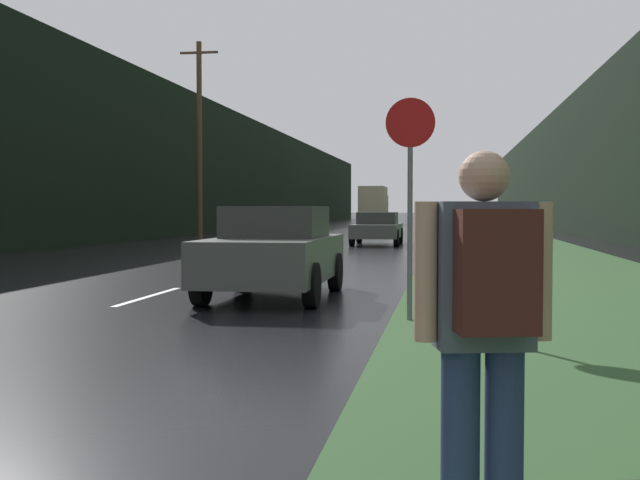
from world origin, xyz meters
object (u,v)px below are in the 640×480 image
car_passing_far (377,228)px  stop_sign (410,186)px  hitchhiker_with_backpack (485,323)px  car_passing_near (274,252)px  delivery_truck (374,204)px

car_passing_far → stop_sign: bearing=96.1°
hitchhiker_with_backpack → car_passing_far: bearing=83.2°
hitchhiker_with_backpack → car_passing_near: hitchhiker_with_backpack is taller
car_passing_near → car_passing_far: (0.00, 20.24, -0.08)m
stop_sign → car_passing_far: size_ratio=0.68×
car_passing_far → car_passing_near: bearing=90.0°
hitchhiker_with_backpack → car_passing_far: (-3.10, 30.08, -0.31)m
delivery_truck → stop_sign: bearing=-84.4°
hitchhiker_with_backpack → car_passing_near: bearing=94.8°
stop_sign → car_passing_far: stop_sign is taller
stop_sign → hitchhiker_with_backpack: 7.33m
car_passing_near → delivery_truck: (-4.34, 66.15, 1.15)m
car_passing_far → hitchhiker_with_backpack: bearing=95.9°
hitchhiker_with_backpack → car_passing_far: hitchhiker_with_backpack is taller
hitchhiker_with_backpack → delivery_truck: 76.36m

